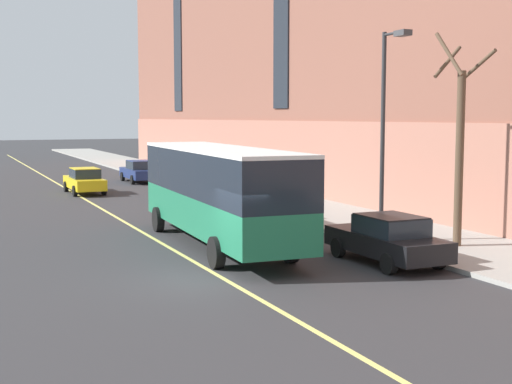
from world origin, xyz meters
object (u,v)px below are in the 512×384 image
object	(u,v)px
parked_car_darkgray_0	(186,184)
street_tree_mid_block	(459,144)
parked_car_white_4	(256,203)
street_lamp	(386,116)
city_bus	(218,189)
parked_car_black_1	(387,239)
taxi_cab	(85,181)
parked_car_navy_2	(140,171)
fire_hydrant	(216,189)

from	to	relation	value
parked_car_darkgray_0	street_tree_mid_block	world-z (taller)	street_tree_mid_block
parked_car_white_4	street_lamp	distance (m)	8.75
city_bus	street_tree_mid_block	world-z (taller)	street_tree_mid_block
parked_car_black_1	street_lamp	distance (m)	5.03
taxi_cab	parked_car_navy_2	bearing A→B (deg)	50.11
parked_car_navy_2	taxi_cab	size ratio (longest dim) A/B	1.00
taxi_cab	city_bus	bearing A→B (deg)	-86.72
street_lamp	parked_car_darkgray_0	bearing A→B (deg)	95.75
parked_car_black_1	taxi_cab	xyz separation A→B (m)	(-4.99, 24.82, -0.00)
parked_car_black_1	taxi_cab	distance (m)	25.32
taxi_cab	street_lamp	size ratio (longest dim) A/B	0.64
parked_car_navy_2	street_lamp	xyz separation A→B (m)	(1.71, -28.09, 3.90)
parked_car_darkgray_0	parked_car_navy_2	distance (m)	10.64
parked_car_white_4	fire_hydrant	bearing A→B (deg)	80.48
parked_car_black_1	street_tree_mid_block	distance (m)	4.70
parked_car_navy_2	taxi_cab	bearing A→B (deg)	-129.89
street_lamp	city_bus	bearing A→B (deg)	158.00
street_tree_mid_block	fire_hydrant	xyz separation A→B (m)	(-1.96, 18.78, -3.20)
street_tree_mid_block	parked_car_darkgray_0	bearing A→B (deg)	100.68
parked_car_white_4	fire_hydrant	distance (m)	9.56
parked_car_navy_2	parked_car_darkgray_0	bearing A→B (deg)	-90.23
city_bus	taxi_cab	bearing A→B (deg)	93.28
city_bus	street_lamp	size ratio (longest dim) A/B	1.60
city_bus	parked_car_darkgray_0	xyz separation A→B (m)	(3.80, 15.20, -1.29)
parked_car_white_4	fire_hydrant	size ratio (longest dim) A/B	6.28
parked_car_white_4	street_tree_mid_block	world-z (taller)	street_tree_mid_block
parked_car_white_4	fire_hydrant	xyz separation A→B (m)	(1.58, 9.43, -0.29)
parked_car_black_1	parked_car_navy_2	bearing A→B (deg)	90.03
parked_car_navy_2	street_tree_mid_block	size ratio (longest dim) A/B	0.65
parked_car_navy_2	fire_hydrant	xyz separation A→B (m)	(1.61, -11.02, -0.29)
street_lamp	parked_car_navy_2	bearing A→B (deg)	93.49
fire_hydrant	parked_car_navy_2	bearing A→B (deg)	98.33
fire_hydrant	street_tree_mid_block	bearing A→B (deg)	-84.05
parked_car_navy_2	taxi_cab	world-z (taller)	same
street_tree_mid_block	street_lamp	bearing A→B (deg)	137.36
city_bus	taxi_cab	xyz separation A→B (m)	(-1.14, 19.89, -1.29)
parked_car_black_1	parked_car_navy_2	size ratio (longest dim) A/B	0.98
parked_car_white_4	taxi_cab	distance (m)	15.33
city_bus	taxi_cab	size ratio (longest dim) A/B	2.49
city_bus	parked_car_black_1	xyz separation A→B (m)	(3.85, -4.93, -1.29)
parked_car_navy_2	street_tree_mid_block	bearing A→B (deg)	-83.17
parked_car_navy_2	taxi_cab	xyz separation A→B (m)	(-4.98, -5.96, -0.00)
parked_car_black_1	taxi_cab	world-z (taller)	same
taxi_cab	parked_car_black_1	bearing A→B (deg)	-78.62
city_bus	parked_car_navy_2	size ratio (longest dim) A/B	2.50
city_bus	parked_car_darkgray_0	size ratio (longest dim) A/B	2.51
street_tree_mid_block	fire_hydrant	world-z (taller)	street_tree_mid_block
taxi_cab	fire_hydrant	xyz separation A→B (m)	(6.59, -5.06, -0.29)
parked_car_darkgray_0	taxi_cab	world-z (taller)	same
street_tree_mid_block	street_lamp	world-z (taller)	street_lamp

